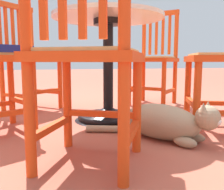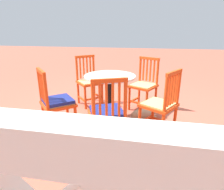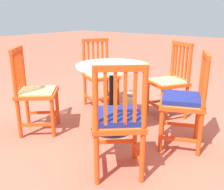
# 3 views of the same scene
# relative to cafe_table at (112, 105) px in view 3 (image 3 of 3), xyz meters

# --- Properties ---
(ground_plane) EXTENTS (24.00, 24.00, 0.00)m
(ground_plane) POSITION_rel_cafe_table_xyz_m (-0.10, 0.04, -0.28)
(ground_plane) COLOR #AD5642
(cafe_table) EXTENTS (0.76, 0.76, 0.73)m
(cafe_table) POSITION_rel_cafe_table_xyz_m (0.00, 0.00, 0.00)
(cafe_table) COLOR black
(cafe_table) RESTS_ON ground_plane
(orange_chair_facing_out) EXTENTS (0.56, 0.56, 0.91)m
(orange_chair_facing_out) POSITION_rel_cafe_table_xyz_m (0.62, 0.52, 0.16)
(orange_chair_facing_out) COLOR #D64214
(orange_chair_facing_out) RESTS_ON ground_plane
(orange_chair_by_planter) EXTENTS (0.53, 0.53, 0.91)m
(orange_chair_by_planter) POSITION_rel_cafe_table_xyz_m (-0.12, 0.75, 0.16)
(orange_chair_by_planter) COLOR #D64214
(orange_chair_by_planter) RESTS_ON ground_plane
(orange_chair_at_corner) EXTENTS (0.55, 0.55, 0.91)m
(orange_chair_at_corner) POSITION_rel_cafe_table_xyz_m (-0.73, 0.32, 0.15)
(orange_chair_at_corner) COLOR #D64214
(orange_chair_at_corner) RESTS_ON ground_plane
(orange_chair_tucked_in) EXTENTS (0.54, 0.54, 0.91)m
(orange_chair_tucked_in) POSITION_rel_cafe_table_xyz_m (-0.49, -0.58, 0.15)
(orange_chair_tucked_in) COLOR #D64214
(orange_chair_tucked_in) RESTS_ON ground_plane
(orange_chair_near_fence) EXTENTS (0.56, 0.56, 0.91)m
(orange_chair_near_fence) POSITION_rel_cafe_table_xyz_m (0.53, -0.64, 0.15)
(orange_chair_near_fence) COLOR #D64214
(orange_chair_near_fence) RESTS_ON ground_plane
(tabby_cat) EXTENTS (0.55, 0.56, 0.23)m
(tabby_cat) POSITION_rel_cafe_table_xyz_m (-0.54, -0.15, -0.19)
(tabby_cat) COLOR #9E896B
(tabby_cat) RESTS_ON ground_plane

